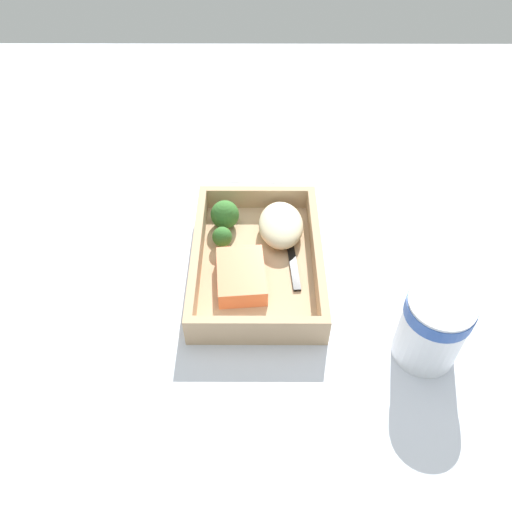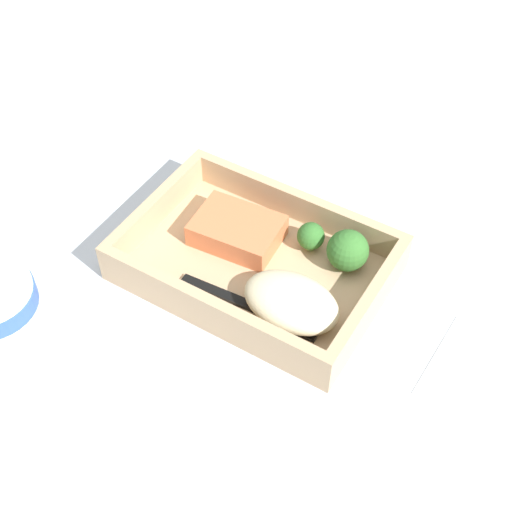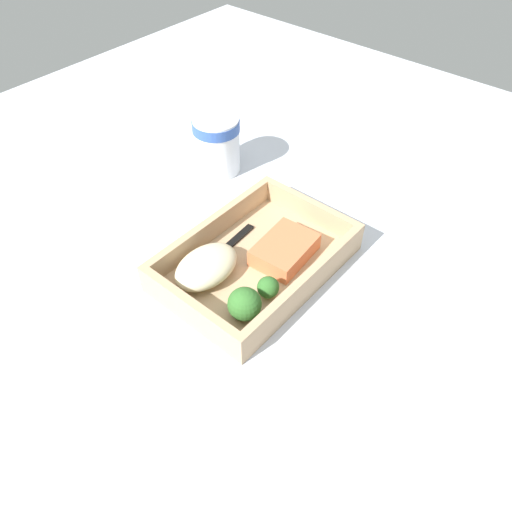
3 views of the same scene
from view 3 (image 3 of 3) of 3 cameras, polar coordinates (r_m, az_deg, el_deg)
The scene contains 10 objects.
ground_plane at distance 75.07cm, azimuth -0.00°, elevation -2.00°, with size 160.00×160.00×2.00cm, color silver.
takeout_tray at distance 73.91cm, azimuth -0.00°, elevation -1.15°, with size 27.75×19.02×1.20cm, color tan.
tray_rim at distance 72.17cm, azimuth -0.00°, elevation 0.19°, with size 27.75×19.02×3.67cm.
salmon_fillet at distance 73.65cm, azimuth 3.29°, elevation 0.73°, with size 9.49×6.82×2.74cm, color #DD7246.
mashed_potatoes at distance 70.78cm, azimuth -5.70°, elevation -1.21°, with size 10.31×7.01×3.72cm, color beige.
broccoli_floret_1 at distance 65.35cm, azimuth -1.32°, elevation -5.54°, with size 4.56×4.56×4.60cm.
broccoli_floret_2 at distance 67.87cm, azimuth 1.39°, elevation -3.62°, with size 3.07×3.07×3.39cm.
fork at distance 74.12cm, azimuth -4.75°, elevation -0.27°, with size 15.88×2.74×0.44cm.
paper_cup at distance 90.78cm, azimuth -4.49°, elevation 12.88°, with size 8.29×8.29×10.40cm.
receipt_slip at distance 64.78cm, azimuth -15.19°, elevation -13.68°, with size 8.60×11.07×0.24cm, color white.
Camera 3 is at (38.95, 33.23, 53.91)cm, focal length 35.00 mm.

